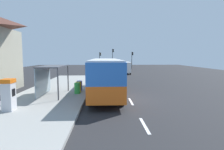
% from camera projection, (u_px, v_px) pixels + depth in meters
% --- Properties ---
extents(ground_plane, '(56.00, 92.00, 0.04)m').
position_uv_depth(ground_plane, '(116.00, 79.00, 29.30)').
color(ground_plane, '#262628').
extents(sidewalk_platform, '(6.20, 30.00, 0.18)m').
position_uv_depth(sidewalk_platform, '(54.00, 93.00, 17.13)').
color(sidewalk_platform, '#999993').
rests_on(sidewalk_platform, ground).
extents(lane_stripe_seg_0, '(0.16, 2.20, 0.01)m').
position_uv_depth(lane_stripe_seg_0, '(144.00, 125.00, 9.42)').
color(lane_stripe_seg_0, silver).
rests_on(lane_stripe_seg_0, ground).
extents(lane_stripe_seg_1, '(0.16, 2.20, 0.01)m').
position_uv_depth(lane_stripe_seg_1, '(131.00, 102.00, 14.40)').
color(lane_stripe_seg_1, silver).
rests_on(lane_stripe_seg_1, ground).
extents(lane_stripe_seg_2, '(0.16, 2.20, 0.01)m').
position_uv_depth(lane_stripe_seg_2, '(124.00, 90.00, 19.37)').
color(lane_stripe_seg_2, silver).
rests_on(lane_stripe_seg_2, ground).
extents(lane_stripe_seg_3, '(0.16, 2.20, 0.01)m').
position_uv_depth(lane_stripe_seg_3, '(120.00, 83.00, 24.34)').
color(lane_stripe_seg_3, silver).
rests_on(lane_stripe_seg_3, ground).
extents(lane_stripe_seg_4, '(0.16, 2.20, 0.01)m').
position_uv_depth(lane_stripe_seg_4, '(118.00, 78.00, 29.31)').
color(lane_stripe_seg_4, silver).
rests_on(lane_stripe_seg_4, ground).
extents(lane_stripe_seg_5, '(0.16, 2.20, 0.01)m').
position_uv_depth(lane_stripe_seg_5, '(116.00, 75.00, 34.28)').
color(lane_stripe_seg_5, silver).
rests_on(lane_stripe_seg_5, ground).
extents(lane_stripe_seg_6, '(0.16, 2.20, 0.01)m').
position_uv_depth(lane_stripe_seg_6, '(115.00, 73.00, 39.25)').
color(lane_stripe_seg_6, silver).
rests_on(lane_stripe_seg_6, ground).
extents(lane_stripe_seg_7, '(0.16, 2.20, 0.01)m').
position_uv_depth(lane_stripe_seg_7, '(113.00, 71.00, 44.22)').
color(lane_stripe_seg_7, silver).
rests_on(lane_stripe_seg_7, ground).
extents(bus, '(2.60, 11.03, 3.21)m').
position_uv_depth(bus, '(105.00, 75.00, 16.72)').
color(bus, orange).
rests_on(bus, ground).
extents(white_van, '(2.11, 5.24, 2.30)m').
position_uv_depth(white_van, '(125.00, 67.00, 37.37)').
color(white_van, white).
rests_on(white_van, ground).
extents(sedan_near, '(1.94, 4.45, 1.52)m').
position_uv_depth(sedan_near, '(121.00, 67.00, 46.48)').
color(sedan_near, '#A51919').
rests_on(sedan_near, ground).
extents(ticket_machine, '(0.66, 0.76, 1.94)m').
position_uv_depth(ticket_machine, '(9.00, 95.00, 11.33)').
color(ticket_machine, silver).
rests_on(ticket_machine, sidewalk_platform).
extents(recycling_bin_green, '(0.52, 0.52, 0.95)m').
position_uv_depth(recycling_bin_green, '(77.00, 88.00, 16.56)').
color(recycling_bin_green, green).
rests_on(recycling_bin_green, sidewalk_platform).
extents(recycling_bin_yellow, '(0.52, 0.52, 0.95)m').
position_uv_depth(recycling_bin_yellow, '(78.00, 87.00, 17.26)').
color(recycling_bin_yellow, yellow).
rests_on(recycling_bin_yellow, sidewalk_platform).
extents(recycling_bin_blue, '(0.52, 0.52, 0.95)m').
position_uv_depth(recycling_bin_blue, '(79.00, 86.00, 17.96)').
color(recycling_bin_blue, blue).
rests_on(recycling_bin_blue, sidewalk_platform).
extents(traffic_light_near_side, '(0.49, 0.28, 4.64)m').
position_uv_depth(traffic_light_near_side, '(132.00, 58.00, 49.84)').
color(traffic_light_near_side, '#2D2D2D').
rests_on(traffic_light_near_side, ground).
extents(traffic_light_far_side, '(0.49, 0.28, 4.50)m').
position_uv_depth(traffic_light_far_side, '(100.00, 58.00, 50.32)').
color(traffic_light_far_side, '#2D2D2D').
rests_on(traffic_light_far_side, ground).
extents(traffic_light_median, '(0.49, 0.28, 5.47)m').
position_uv_depth(traffic_light_median, '(113.00, 56.00, 51.19)').
color(traffic_light_median, '#2D2D2D').
rests_on(traffic_light_median, ground).
extents(bus_shelter, '(1.80, 4.00, 2.50)m').
position_uv_depth(bus_shelter, '(49.00, 73.00, 15.73)').
color(bus_shelter, '#4C4C51').
rests_on(bus_shelter, sidewalk_platform).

